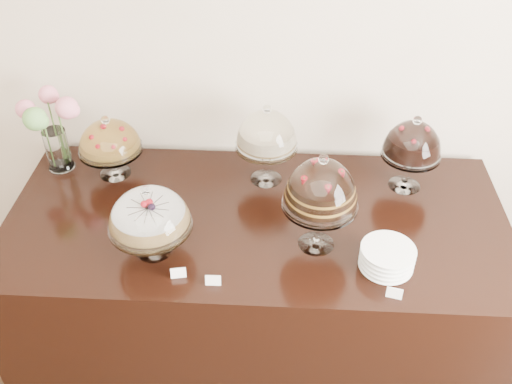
# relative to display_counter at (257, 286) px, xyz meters

# --- Properties ---
(wall_back) EXTENTS (5.00, 0.04, 3.00)m
(wall_back) POSITION_rel_display_counter_xyz_m (-0.12, 0.55, 1.05)
(wall_back) COLOR beige
(wall_back) RESTS_ON ground
(display_counter) EXTENTS (2.20, 1.00, 0.90)m
(display_counter) POSITION_rel_display_counter_xyz_m (0.00, 0.00, 0.00)
(display_counter) COLOR black
(display_counter) RESTS_ON ground
(cake_stand_sugar_sponge) EXTENTS (0.33, 0.33, 0.33)m
(cake_stand_sugar_sponge) POSITION_rel_display_counter_xyz_m (-0.41, -0.23, 0.65)
(cake_stand_sugar_sponge) COLOR white
(cake_stand_sugar_sponge) RESTS_ON display_counter
(cake_stand_choco_layer) EXTENTS (0.30, 0.30, 0.45)m
(cake_stand_choco_layer) POSITION_rel_display_counter_xyz_m (0.26, -0.16, 0.74)
(cake_stand_choco_layer) COLOR white
(cake_stand_choco_layer) RESTS_ON display_counter
(cake_stand_cheesecake) EXTENTS (0.29, 0.29, 0.40)m
(cake_stand_cheesecake) POSITION_rel_display_counter_xyz_m (0.03, 0.28, 0.71)
(cake_stand_cheesecake) COLOR white
(cake_stand_cheesecake) RESTS_ON display_counter
(cake_stand_dark_choco) EXTENTS (0.27, 0.27, 0.38)m
(cake_stand_dark_choco) POSITION_rel_display_counter_xyz_m (0.68, 0.26, 0.69)
(cake_stand_dark_choco) COLOR white
(cake_stand_dark_choco) RESTS_ON display_counter
(cake_stand_fruit_tart) EXTENTS (0.30, 0.30, 0.32)m
(cake_stand_fruit_tart) POSITION_rel_display_counter_xyz_m (-0.70, 0.28, 0.64)
(cake_stand_fruit_tart) COLOR white
(cake_stand_fruit_tart) RESTS_ON display_counter
(flower_vase) EXTENTS (0.30, 0.27, 0.40)m
(flower_vase) POSITION_rel_display_counter_xyz_m (-0.97, 0.31, 0.69)
(flower_vase) COLOR white
(flower_vase) RESTS_ON display_counter
(plate_stack) EXTENTS (0.21, 0.21, 0.09)m
(plate_stack) POSITION_rel_display_counter_xyz_m (0.53, -0.27, 0.50)
(plate_stack) COLOR white
(plate_stack) RESTS_ON display_counter
(price_card_left) EXTENTS (0.06, 0.02, 0.04)m
(price_card_left) POSITION_rel_display_counter_xyz_m (-0.14, -0.40, 0.47)
(price_card_left) COLOR white
(price_card_left) RESTS_ON display_counter
(price_card_right) EXTENTS (0.06, 0.03, 0.04)m
(price_card_right) POSITION_rel_display_counter_xyz_m (0.54, -0.43, 0.47)
(price_card_right) COLOR white
(price_card_right) RESTS_ON display_counter
(price_card_extra) EXTENTS (0.06, 0.03, 0.04)m
(price_card_extra) POSITION_rel_display_counter_xyz_m (-0.28, -0.37, 0.47)
(price_card_extra) COLOR white
(price_card_extra) RESTS_ON display_counter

